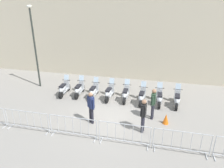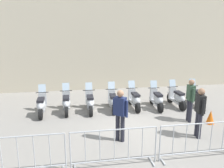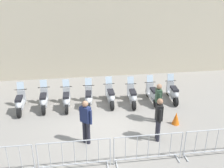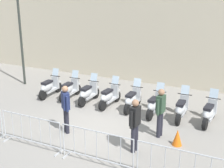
# 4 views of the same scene
# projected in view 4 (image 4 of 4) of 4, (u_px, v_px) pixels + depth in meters

# --- Properties ---
(ground_plane) EXTENTS (120.00, 120.00, 0.00)m
(ground_plane) POSITION_uv_depth(u_px,v_px,m) (96.00, 128.00, 11.23)
(ground_plane) COLOR gray
(motorcycle_0) EXTENTS (0.60, 1.72, 1.24)m
(motorcycle_0) POSITION_uv_depth(u_px,v_px,m) (49.00, 87.00, 14.40)
(motorcycle_0) COLOR black
(motorcycle_0) RESTS_ON ground
(motorcycle_1) EXTENTS (0.60, 1.72, 1.24)m
(motorcycle_1) POSITION_uv_depth(u_px,v_px,m) (69.00, 89.00, 14.06)
(motorcycle_1) COLOR black
(motorcycle_1) RESTS_ON ground
(motorcycle_2) EXTENTS (0.63, 1.72, 1.24)m
(motorcycle_2) POSITION_uv_depth(u_px,v_px,m) (88.00, 93.00, 13.56)
(motorcycle_2) COLOR black
(motorcycle_2) RESTS_ON ground
(motorcycle_3) EXTENTS (0.70, 1.71, 1.24)m
(motorcycle_3) POSITION_uv_depth(u_px,v_px,m) (109.00, 97.00, 13.13)
(motorcycle_3) COLOR black
(motorcycle_3) RESTS_ON ground
(motorcycle_4) EXTENTS (0.62, 1.72, 1.24)m
(motorcycle_4) POSITION_uv_depth(u_px,v_px,m) (132.00, 100.00, 12.75)
(motorcycle_4) COLOR black
(motorcycle_4) RESTS_ON ground
(motorcycle_5) EXTENTS (0.69, 1.71, 1.24)m
(motorcycle_5) POSITION_uv_depth(u_px,v_px,m) (155.00, 105.00, 12.18)
(motorcycle_5) COLOR black
(motorcycle_5) RESTS_ON ground
(motorcycle_6) EXTENTS (0.60, 1.72, 1.24)m
(motorcycle_6) POSITION_uv_depth(u_px,v_px,m) (181.00, 109.00, 11.80)
(motorcycle_6) COLOR black
(motorcycle_6) RESTS_ON ground
(motorcycle_7) EXTENTS (0.71, 1.71, 1.24)m
(motorcycle_7) POSITION_uv_depth(u_px,v_px,m) (209.00, 113.00, 11.40)
(motorcycle_7) COLOR black
(motorcycle_7) RESTS_ON ground
(barrier_segment_2) EXTENTS (2.28, 0.78, 1.07)m
(barrier_segment_2) POSITION_uv_depth(u_px,v_px,m) (31.00, 131.00, 9.73)
(barrier_segment_2) COLOR #B2B5B7
(barrier_segment_2) RESTS_ON ground
(barrier_segment_3) EXTENTS (2.28, 0.78, 1.07)m
(barrier_segment_3) POSITION_uv_depth(u_px,v_px,m) (97.00, 148.00, 8.73)
(barrier_segment_3) COLOR #B2B5B7
(barrier_segment_3) RESTS_ON ground
(barrier_segment_4) EXTENTS (2.28, 0.78, 1.07)m
(barrier_segment_4) POSITION_uv_depth(u_px,v_px,m) (179.00, 168.00, 7.73)
(barrier_segment_4) COLOR #B2B5B7
(barrier_segment_4) RESTS_ON ground
(street_lamp) EXTENTS (0.36, 0.36, 5.70)m
(street_lamp) POSITION_uv_depth(u_px,v_px,m) (19.00, 19.00, 15.39)
(street_lamp) COLOR #2D332D
(street_lamp) RESTS_ON ground
(officer_near_row_end) EXTENTS (0.31, 0.53, 1.73)m
(officer_near_row_end) POSITION_uv_depth(u_px,v_px,m) (135.00, 122.00, 9.31)
(officer_near_row_end) COLOR #23232D
(officer_near_row_end) RESTS_ON ground
(officer_mid_plaza) EXTENTS (0.40, 0.44, 1.73)m
(officer_mid_plaza) POSITION_uv_depth(u_px,v_px,m) (66.00, 106.00, 10.59)
(officer_mid_plaza) COLOR #23232D
(officer_mid_plaza) RESTS_ON ground
(officer_by_barriers) EXTENTS (0.31, 0.53, 1.73)m
(officer_by_barriers) POSITION_uv_depth(u_px,v_px,m) (160.00, 110.00, 10.28)
(officer_by_barriers) COLOR #23232D
(officer_by_barriers) RESTS_ON ground
(traffic_cone) EXTENTS (0.32, 0.32, 0.55)m
(traffic_cone) POSITION_uv_depth(u_px,v_px,m) (177.00, 137.00, 9.89)
(traffic_cone) COLOR orange
(traffic_cone) RESTS_ON ground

